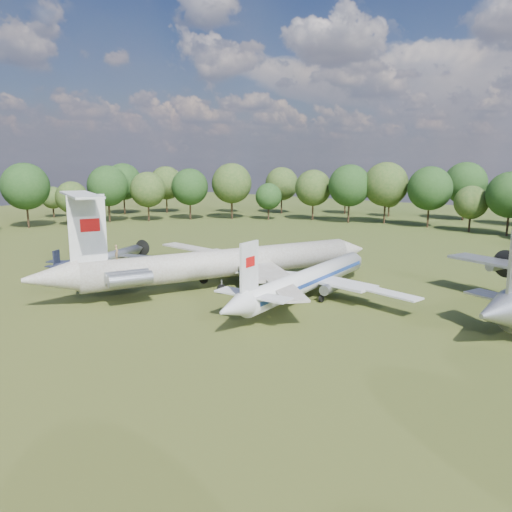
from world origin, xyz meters
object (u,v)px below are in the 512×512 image
Objects in this scene: il62_airliner at (226,268)px; small_prop_northwest at (118,257)px; person_on_il62 at (117,252)px; tu104_jet at (309,283)px; small_prop_west at (75,264)px.

small_prop_northwest is at bearing -156.80° from il62_airliner.
person_on_il62 is (-5.68, -13.42, 3.49)m from il62_airliner.
person_on_il62 is at bearing -143.52° from tu104_jet.
small_prop_northwest is (0.86, 7.35, 0.21)m from small_prop_west.
il62_airliner is 12.23m from tu104_jet.
tu104_jet is 23.97m from person_on_il62.
person_on_il62 reaches higher than tu104_jet.
small_prop_northwest is (-24.33, -0.12, -1.38)m from il62_airliner.
tu104_jet is 2.73× the size of small_prop_west.
tu104_jet reaches higher than small_prop_northwest.
tu104_jet is 2.27× the size of small_prop_northwest.
person_on_il62 reaches higher than small_prop_west.
il62_airliner is at bearing -65.63° from person_on_il62.
small_prop_northwest is at bearing 59.07° from small_prop_west.
il62_airliner is at bearing -17.71° from small_prop_northwest.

